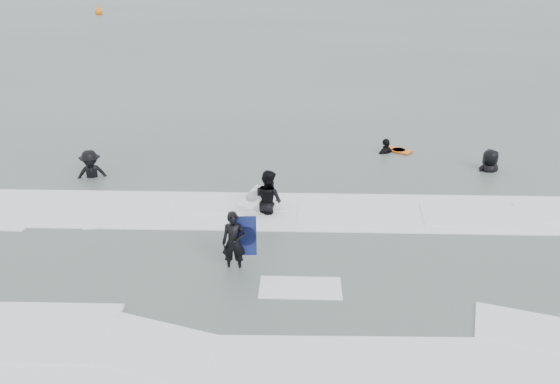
{
  "coord_description": "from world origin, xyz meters",
  "views": [
    {
      "loc": [
        0.43,
        -8.35,
        6.81
      ],
      "look_at": [
        0.0,
        5.0,
        1.1
      ],
      "focal_mm": 35.0,
      "sensor_mm": 36.0,
      "label": 1
    }
  ],
  "objects_px": {
    "surfer_breaker": "(92,179)",
    "buoy": "(99,12)",
    "surfer_wading": "(268,213)",
    "surfer_right_far": "(488,172)",
    "surfer_centre": "(235,270)",
    "surfer_right_near": "(386,154)"
  },
  "relations": [
    {
      "from": "surfer_breaker",
      "to": "buoy",
      "type": "bearing_deg",
      "value": 93.01
    },
    {
      "from": "surfer_wading",
      "to": "surfer_right_far",
      "type": "relative_size",
      "value": 0.95
    },
    {
      "from": "surfer_right_far",
      "to": "surfer_centre",
      "type": "bearing_deg",
      "value": 23.54
    },
    {
      "from": "surfer_centre",
      "to": "surfer_right_near",
      "type": "relative_size",
      "value": 0.88
    },
    {
      "from": "surfer_right_near",
      "to": "buoy",
      "type": "xyz_separation_m",
      "value": [
        -29.77,
        54.97,
        0.42
      ]
    },
    {
      "from": "surfer_breaker",
      "to": "surfer_centre",
      "type": "bearing_deg",
      "value": -61.85
    },
    {
      "from": "surfer_wading",
      "to": "surfer_right_far",
      "type": "distance_m",
      "value": 8.28
    },
    {
      "from": "surfer_centre",
      "to": "buoy",
      "type": "height_order",
      "value": "buoy"
    },
    {
      "from": "surfer_right_far",
      "to": "buoy",
      "type": "height_order",
      "value": "buoy"
    },
    {
      "from": "buoy",
      "to": "surfer_right_far",
      "type": "bearing_deg",
      "value": -59.81
    },
    {
      "from": "surfer_wading",
      "to": "surfer_centre",
      "type": "bearing_deg",
      "value": 121.19
    },
    {
      "from": "surfer_centre",
      "to": "surfer_right_near",
      "type": "xyz_separation_m",
      "value": [
        4.83,
        8.6,
        0.0
      ]
    },
    {
      "from": "surfer_right_far",
      "to": "surfer_right_near",
      "type": "bearing_deg",
      "value": -45.49
    },
    {
      "from": "surfer_wading",
      "to": "surfer_breaker",
      "type": "height_order",
      "value": "surfer_wading"
    },
    {
      "from": "surfer_centre",
      "to": "surfer_breaker",
      "type": "distance_m",
      "value": 7.84
    },
    {
      "from": "surfer_right_near",
      "to": "surfer_right_far",
      "type": "bearing_deg",
      "value": 116.58
    },
    {
      "from": "surfer_centre",
      "to": "surfer_wading",
      "type": "xyz_separation_m",
      "value": [
        0.64,
        3.2,
        0.0
      ]
    },
    {
      "from": "surfer_wading",
      "to": "surfer_breaker",
      "type": "distance_m",
      "value": 6.54
    },
    {
      "from": "surfer_centre",
      "to": "surfer_wading",
      "type": "relative_size",
      "value": 0.81
    },
    {
      "from": "surfer_centre",
      "to": "surfer_right_near",
      "type": "height_order",
      "value": "surfer_right_near"
    },
    {
      "from": "surfer_wading",
      "to": "surfer_breaker",
      "type": "xyz_separation_m",
      "value": [
        -6.06,
        2.46,
        0.0
      ]
    },
    {
      "from": "surfer_right_near",
      "to": "buoy",
      "type": "height_order",
      "value": "buoy"
    }
  ]
}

